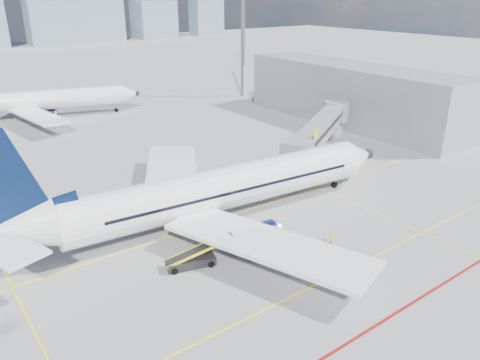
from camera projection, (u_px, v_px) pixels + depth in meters
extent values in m
plane|color=#949496|center=(272.00, 252.00, 41.98)|extent=(420.00, 420.00, 0.00)
cube|color=#FFEA0D|center=(221.00, 219.00, 47.92)|extent=(60.00, 0.18, 0.01)
cube|color=#FFEA0D|center=(320.00, 283.00, 37.52)|extent=(80.00, 0.15, 0.01)
cube|color=#FFEA0D|center=(358.00, 204.00, 51.22)|extent=(0.15, 28.00, 0.01)
cube|color=#FFEA0D|center=(13.00, 288.00, 36.85)|extent=(0.15, 30.00, 0.01)
cube|color=maroon|center=(382.00, 322.00, 33.07)|extent=(90.00, 0.25, 0.01)
cube|color=gray|center=(320.00, 129.00, 64.83)|extent=(20.84, 13.93, 2.60)
cube|color=black|center=(320.00, 128.00, 64.75)|extent=(20.52, 13.82, 0.55)
cube|color=gray|center=(297.00, 153.00, 55.34)|extent=(4.49, 4.56, 3.00)
cube|color=black|center=(308.00, 168.00, 60.77)|extent=(2.20, 1.00, 0.70)
cylinder|color=slate|center=(309.00, 158.00, 60.26)|extent=(0.56, 0.56, 2.70)
cylinder|color=slate|center=(332.00, 129.00, 72.16)|extent=(0.60, 0.60, 3.90)
cylinder|color=gray|center=(336.00, 111.00, 74.57)|extent=(4.00, 4.00, 3.00)
cylinder|color=#949496|center=(335.00, 123.00, 75.30)|extent=(2.40, 2.40, 3.90)
cube|color=#FFEA0D|center=(316.00, 135.00, 56.07)|extent=(1.26, 0.82, 1.20)
cube|color=gray|center=(351.00, 94.00, 81.55)|extent=(10.00, 42.00, 10.00)
cube|color=black|center=(332.00, 97.00, 78.90)|extent=(0.25, 40.00, 4.50)
cylinder|color=slate|center=(242.00, 37.00, 99.16)|extent=(0.56, 0.56, 25.00)
cylinder|color=slate|center=(244.00, 24.00, 140.11)|extent=(0.56, 0.56, 25.00)
cube|color=slate|center=(52.00, 10.00, 198.77)|extent=(21.48, 10.69, 28.35)
cube|color=slate|center=(98.00, 16.00, 211.04)|extent=(21.35, 10.15, 21.87)
cube|color=slate|center=(154.00, 19.00, 227.33)|extent=(18.79, 14.47, 17.26)
cube|color=slate|center=(206.00, 5.00, 241.81)|extent=(16.04, 9.39, 29.64)
cylinder|color=white|center=(226.00, 188.00, 47.19)|extent=(33.20, 7.24, 4.28)
cone|color=white|center=(359.00, 156.00, 56.12)|extent=(4.32, 4.62, 4.28)
sphere|color=black|center=(368.00, 154.00, 56.87)|extent=(1.31, 1.31, 1.21)
cone|color=white|center=(9.00, 232.00, 37.29)|extent=(7.39, 4.90, 4.28)
cube|color=black|center=(351.00, 153.00, 55.20)|extent=(1.79, 1.79, 0.49)
cube|color=white|center=(172.00, 172.00, 54.64)|extent=(13.83, 18.61, 0.63)
cube|color=white|center=(268.00, 244.00, 39.03)|extent=(11.26, 19.00, 0.63)
cylinder|color=#071435|center=(194.00, 191.00, 52.92)|extent=(4.17, 2.87, 2.53)
cylinder|color=#071435|center=(256.00, 238.00, 42.86)|extent=(4.17, 2.87, 2.53)
cylinder|color=silver|center=(210.00, 187.00, 53.93)|extent=(0.62, 2.62, 2.59)
cylinder|color=silver|center=(274.00, 232.00, 43.87)|extent=(0.62, 2.62, 2.59)
cube|color=#071435|center=(0.00, 188.00, 35.86)|extent=(7.53, 1.03, 9.36)
cube|color=#071435|center=(42.00, 211.00, 38.13)|extent=(6.20, 0.89, 2.36)
cube|color=white|center=(8.00, 248.00, 34.15)|extent=(4.93, 6.84, 0.24)
cylinder|color=slate|center=(335.00, 181.00, 55.27)|extent=(0.30, 0.30, 1.80)
cylinder|color=black|center=(334.00, 185.00, 55.47)|extent=(0.78, 0.35, 0.76)
cylinder|color=slate|center=(204.00, 202.00, 49.86)|extent=(0.35, 0.35, 1.60)
cylinder|color=black|center=(204.00, 205.00, 49.97)|extent=(1.05, 0.74, 1.00)
cylinder|color=slate|center=(231.00, 223.00, 45.35)|extent=(0.35, 0.35, 1.60)
cylinder|color=black|center=(231.00, 226.00, 45.46)|extent=(1.05, 0.74, 1.00)
cube|color=black|center=(220.00, 177.00, 49.01)|extent=(26.91, 2.54, 0.29)
cube|color=black|center=(242.00, 191.00, 45.66)|extent=(26.91, 2.54, 0.29)
cylinder|color=white|center=(47.00, 100.00, 84.99)|extent=(26.85, 10.77, 3.50)
cone|color=white|center=(131.00, 94.00, 89.94)|extent=(4.07, 4.25, 3.50)
sphere|color=black|center=(137.00, 93.00, 90.35)|extent=(1.22, 1.22, 0.99)
cube|color=black|center=(124.00, 92.00, 89.37)|extent=(1.66, 1.66, 0.40)
cube|color=white|center=(40.00, 97.00, 91.91)|extent=(13.09, 14.35, 0.52)
cube|color=white|center=(39.00, 116.00, 77.92)|extent=(6.70, 15.32, 0.52)
cylinder|color=#071435|center=(46.00, 105.00, 90.14)|extent=(3.67, 2.87, 2.06)
cylinder|color=#071435|center=(46.00, 118.00, 81.12)|extent=(3.67, 2.87, 2.06)
cylinder|color=silver|center=(55.00, 105.00, 90.70)|extent=(0.88, 2.12, 2.12)
cylinder|color=silver|center=(56.00, 117.00, 81.68)|extent=(0.88, 2.12, 2.12)
cylinder|color=black|center=(44.00, 112.00, 87.77)|extent=(1.14, 0.90, 1.00)
cylinder|color=black|center=(44.00, 118.00, 83.73)|extent=(1.14, 0.90, 1.00)
cylinder|color=black|center=(116.00, 110.00, 90.07)|extent=(0.81, 0.48, 0.76)
cube|color=white|center=(285.00, 248.00, 41.62)|extent=(2.12, 1.29, 0.74)
cube|color=white|center=(282.00, 243.00, 41.24)|extent=(1.02, 1.14, 0.55)
cube|color=black|center=(282.00, 242.00, 41.17)|extent=(0.92, 1.09, 0.32)
cylinder|color=black|center=(282.00, 255.00, 40.96)|extent=(0.53, 0.25, 0.52)
cylinder|color=black|center=(275.00, 250.00, 41.76)|extent=(0.53, 0.25, 0.52)
cylinder|color=black|center=(295.00, 250.00, 41.67)|extent=(0.53, 0.25, 0.52)
cylinder|color=black|center=(289.00, 246.00, 42.47)|extent=(0.53, 0.25, 0.52)
cube|color=black|center=(264.00, 251.00, 41.50)|extent=(3.79, 2.44, 0.18)
cube|color=white|center=(255.00, 244.00, 40.89)|extent=(1.85, 1.81, 1.51)
cube|color=white|center=(273.00, 241.00, 41.47)|extent=(1.85, 1.81, 1.51)
cylinder|color=black|center=(252.00, 259.00, 40.52)|extent=(0.34, 0.22, 0.31)
cylinder|color=black|center=(247.00, 252.00, 41.70)|extent=(0.34, 0.22, 0.31)
cylinder|color=black|center=(281.00, 253.00, 41.43)|extent=(0.34, 0.22, 0.31)
cylinder|color=black|center=(274.00, 246.00, 42.60)|extent=(0.34, 0.22, 0.31)
cube|color=black|center=(191.00, 262.00, 39.58)|extent=(4.39, 2.60, 0.69)
cube|color=black|center=(199.00, 250.00, 39.44)|extent=(5.95, 2.63, 1.82)
cube|color=#FFEA0D|center=(198.00, 247.00, 39.91)|extent=(5.71, 1.77, 1.89)
cube|color=#FFEA0D|center=(201.00, 253.00, 38.97)|extent=(5.71, 1.77, 1.89)
cylinder|color=black|center=(174.00, 271.00, 38.53)|extent=(0.63, 0.40, 0.59)
cylinder|color=black|center=(171.00, 263.00, 39.73)|extent=(0.63, 0.40, 0.59)
cylinder|color=black|center=(211.00, 264.00, 39.54)|extent=(0.63, 0.40, 0.59)
cylinder|color=black|center=(207.00, 256.00, 40.74)|extent=(0.63, 0.40, 0.59)
imported|color=yellow|center=(331.00, 242.00, 41.74)|extent=(0.76, 0.78, 1.80)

